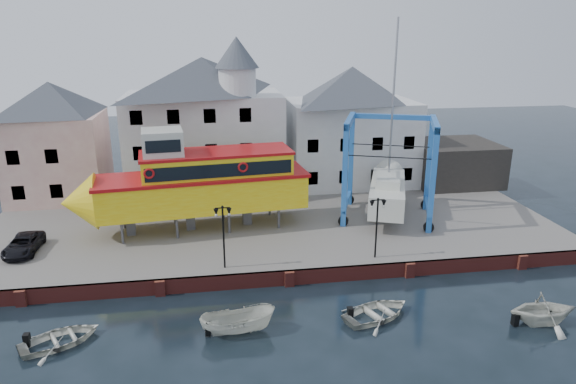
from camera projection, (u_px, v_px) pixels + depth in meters
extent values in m
plane|color=black|center=(289.00, 286.00, 32.65)|extent=(140.00, 140.00, 0.00)
cube|color=#69645C|center=(269.00, 218.00, 42.85)|extent=(44.00, 22.00, 1.00)
cube|color=maroon|center=(289.00, 278.00, 32.61)|extent=(44.00, 0.25, 1.00)
cube|color=maroon|center=(21.00, 298.00, 30.13)|extent=(0.60, 0.36, 1.00)
cube|color=maroon|center=(160.00, 288.00, 31.29)|extent=(0.60, 0.36, 1.00)
cube|color=maroon|center=(289.00, 279.00, 32.45)|extent=(0.60, 0.36, 1.00)
cube|color=maroon|center=(410.00, 270.00, 33.62)|extent=(0.60, 0.36, 1.00)
cube|color=maroon|center=(522.00, 262.00, 34.78)|extent=(0.60, 0.36, 1.00)
cube|color=#CE958D|center=(58.00, 157.00, 45.52)|extent=(8.00, 7.00, 7.50)
pyramid|color=#3A4049|center=(50.00, 98.00, 43.95)|extent=(8.00, 7.00, 2.80)
cube|color=black|center=(19.00, 193.00, 42.56)|extent=(1.00, 0.08, 1.20)
cube|color=black|center=(57.00, 191.00, 43.00)|extent=(1.00, 0.08, 1.20)
cube|color=black|center=(13.00, 158.00, 41.64)|extent=(1.00, 0.08, 1.20)
cube|color=black|center=(52.00, 156.00, 42.08)|extent=(1.00, 0.08, 1.20)
cube|color=white|center=(205.00, 142.00, 47.66)|extent=(14.00, 8.00, 9.00)
pyramid|color=#3A4049|center=(202.00, 75.00, 45.80)|extent=(14.00, 8.00, 3.20)
cube|color=black|center=(142.00, 187.00, 44.02)|extent=(1.00, 0.08, 1.20)
cube|color=black|center=(178.00, 186.00, 44.45)|extent=(1.00, 0.08, 1.20)
cube|color=black|center=(213.00, 184.00, 44.89)|extent=(1.00, 0.08, 1.20)
cube|color=black|center=(247.00, 183.00, 45.32)|extent=(1.00, 0.08, 1.20)
cube|color=black|center=(139.00, 153.00, 43.10)|extent=(1.00, 0.08, 1.20)
cube|color=black|center=(176.00, 152.00, 43.54)|extent=(1.00, 0.08, 1.20)
cube|color=black|center=(211.00, 151.00, 43.97)|extent=(1.00, 0.08, 1.20)
cube|color=black|center=(246.00, 150.00, 44.41)|extent=(1.00, 0.08, 1.20)
cube|color=black|center=(136.00, 118.00, 42.18)|extent=(1.00, 0.08, 1.20)
cube|color=black|center=(173.00, 117.00, 42.62)|extent=(1.00, 0.08, 1.20)
cube|color=black|center=(210.00, 116.00, 43.06)|extent=(1.00, 0.08, 1.20)
cube|color=black|center=(245.00, 115.00, 43.49)|extent=(1.00, 0.08, 1.20)
cylinder|color=white|center=(237.00, 82.00, 44.10)|extent=(3.20, 3.20, 2.40)
cone|color=#3A4049|center=(237.00, 52.00, 43.33)|extent=(3.80, 3.80, 2.60)
cube|color=white|center=(350.00, 142.00, 50.32)|extent=(12.00, 8.00, 8.00)
pyramid|color=#3A4049|center=(352.00, 84.00, 48.61)|extent=(12.00, 8.00, 3.20)
cube|color=black|center=(312.00, 178.00, 46.67)|extent=(1.00, 0.08, 1.20)
cube|color=black|center=(344.00, 177.00, 47.11)|extent=(1.00, 0.08, 1.20)
cube|color=black|center=(376.00, 175.00, 47.54)|extent=(1.00, 0.08, 1.20)
cube|color=black|center=(407.00, 174.00, 47.98)|extent=(1.00, 0.08, 1.20)
cube|color=black|center=(313.00, 146.00, 45.75)|extent=(1.00, 0.08, 1.20)
cube|color=black|center=(346.00, 145.00, 46.19)|extent=(1.00, 0.08, 1.20)
cube|color=black|center=(378.00, 144.00, 46.63)|extent=(1.00, 0.08, 1.20)
cube|color=black|center=(409.00, 143.00, 47.06)|extent=(1.00, 0.08, 1.20)
cube|color=#272521|center=(453.00, 163.00, 50.50)|extent=(8.00, 7.00, 4.00)
cylinder|color=black|center=(224.00, 239.00, 32.28)|extent=(0.12, 0.12, 4.00)
cube|color=black|center=(222.00, 208.00, 31.66)|extent=(0.90, 0.06, 0.06)
sphere|color=black|center=(222.00, 207.00, 31.64)|extent=(0.16, 0.16, 0.16)
cone|color=black|center=(216.00, 212.00, 31.68)|extent=(0.32, 0.32, 0.45)
sphere|color=beige|center=(216.00, 215.00, 31.74)|extent=(0.18, 0.18, 0.18)
cone|color=black|center=(229.00, 212.00, 31.80)|extent=(0.32, 0.32, 0.45)
sphere|color=beige|center=(229.00, 214.00, 31.85)|extent=(0.18, 0.18, 0.18)
cylinder|color=black|center=(376.00, 229.00, 33.74)|extent=(0.12, 0.12, 4.00)
cube|color=black|center=(378.00, 200.00, 33.11)|extent=(0.90, 0.06, 0.06)
sphere|color=black|center=(378.00, 199.00, 33.09)|extent=(0.16, 0.16, 0.16)
cone|color=black|center=(372.00, 204.00, 33.14)|extent=(0.32, 0.32, 0.45)
sphere|color=beige|center=(372.00, 207.00, 33.19)|extent=(0.18, 0.18, 0.18)
cone|color=black|center=(384.00, 204.00, 33.25)|extent=(0.32, 0.32, 0.45)
sphere|color=beige|center=(384.00, 206.00, 33.31)|extent=(0.18, 0.18, 0.18)
cylinder|color=#59595E|center=(122.00, 233.00, 36.32)|extent=(0.22, 0.22, 1.63)
cylinder|color=#59595E|center=(124.00, 218.00, 39.12)|extent=(0.22, 0.22, 1.63)
cylinder|color=#59595E|center=(177.00, 228.00, 37.25)|extent=(0.22, 0.22, 1.63)
cylinder|color=#59595E|center=(175.00, 214.00, 40.06)|extent=(0.22, 0.22, 1.63)
cylinder|color=#59595E|center=(229.00, 223.00, 38.19)|extent=(0.22, 0.22, 1.63)
cylinder|color=#59595E|center=(223.00, 209.00, 41.00)|extent=(0.22, 0.22, 1.63)
cylinder|color=#59595E|center=(279.00, 218.00, 39.13)|extent=(0.22, 0.22, 1.63)
cylinder|color=#59595E|center=(270.00, 205.00, 41.94)|extent=(0.22, 0.22, 1.63)
cube|color=#59595E|center=(131.00, 224.00, 37.85)|extent=(0.71, 0.61, 1.63)
cube|color=#59595E|center=(190.00, 219.00, 38.93)|extent=(0.71, 0.61, 1.63)
cube|color=#59595E|center=(247.00, 214.00, 40.00)|extent=(0.71, 0.61, 1.63)
cube|color=#EFBB08|center=(204.00, 193.00, 38.58)|extent=(15.61, 5.76, 2.40)
cone|color=#EFBB08|center=(79.00, 202.00, 36.41)|extent=(2.83, 4.37, 4.14)
cube|color=#AB1012|center=(203.00, 176.00, 38.18)|extent=(15.95, 5.97, 0.24)
cube|color=#EFBB08|center=(217.00, 165.00, 38.21)|extent=(11.23, 4.86, 1.74)
cube|color=black|center=(220.00, 171.00, 36.47)|extent=(10.40, 1.19, 0.98)
cube|color=black|center=(214.00, 158.00, 39.93)|extent=(10.40, 1.19, 0.98)
cube|color=#AB1012|center=(216.00, 152.00, 37.92)|extent=(11.46, 4.99, 0.20)
cube|color=beige|center=(163.00, 143.00, 36.71)|extent=(3.12, 3.12, 1.98)
cube|color=black|center=(163.00, 147.00, 35.35)|extent=(2.37, 0.32, 0.87)
torus|color=#AB1012|center=(149.00, 174.00, 35.16)|extent=(0.77, 0.23, 0.76)
torus|color=#AB1012|center=(243.00, 167.00, 36.77)|extent=(0.77, 0.23, 0.76)
cube|color=#2153AA|center=(345.00, 177.00, 38.60)|extent=(0.51, 0.51, 7.94)
cylinder|color=black|center=(343.00, 221.00, 39.69)|extent=(0.84, 0.54, 0.79)
cube|color=#2153AA|center=(351.00, 160.00, 43.52)|extent=(0.51, 0.51, 7.94)
cylinder|color=black|center=(350.00, 200.00, 44.61)|extent=(0.84, 0.54, 0.79)
cube|color=#2153AA|center=(433.00, 182.00, 37.36)|extent=(0.51, 0.51, 7.94)
cylinder|color=black|center=(429.00, 227.00, 38.45)|extent=(0.84, 0.54, 0.79)
cube|color=#2153AA|center=(429.00, 164.00, 42.28)|extent=(0.51, 0.51, 7.94)
cylinder|color=black|center=(425.00, 205.00, 43.37)|extent=(0.84, 0.54, 0.79)
cube|color=#2153AA|center=(350.00, 121.00, 39.91)|extent=(2.36, 5.45, 0.56)
cube|color=#2153AA|center=(347.00, 201.00, 41.93)|extent=(2.25, 5.41, 0.24)
cube|color=#2153AA|center=(435.00, 124.00, 38.67)|extent=(2.36, 5.45, 0.56)
cube|color=#2153AA|center=(428.00, 206.00, 40.68)|extent=(2.25, 5.41, 0.24)
cube|color=#2153AA|center=(392.00, 117.00, 41.75)|extent=(6.51, 2.76, 0.40)
cube|color=beige|center=(387.00, 193.00, 41.03)|extent=(5.43, 8.88, 1.82)
cone|color=beige|center=(389.00, 176.00, 45.74)|extent=(3.08, 2.62, 2.61)
cube|color=#59595E|center=(386.00, 208.00, 41.43)|extent=(0.97, 2.01, 0.79)
cube|color=beige|center=(388.00, 180.00, 40.12)|extent=(2.89, 3.82, 0.68)
cylinder|color=#99999E|center=(393.00, 102.00, 39.38)|extent=(0.21, 0.21, 12.48)
cube|color=black|center=(389.00, 157.00, 38.07)|extent=(5.86, 2.29, 0.05)
cube|color=black|center=(390.00, 145.00, 41.88)|extent=(5.86, 2.29, 0.05)
imported|color=black|center=(23.00, 244.00, 34.96)|extent=(1.95, 4.16, 1.15)
imported|color=beige|center=(238.00, 333.00, 27.59)|extent=(4.12, 1.75, 1.56)
imported|color=beige|center=(377.00, 317.00, 29.09)|extent=(5.06, 4.39, 0.88)
imported|color=beige|center=(541.00, 323.00, 28.48)|extent=(3.90, 3.40, 1.99)
imported|color=beige|center=(61.00, 344.00, 26.63)|extent=(4.83, 4.35, 0.82)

